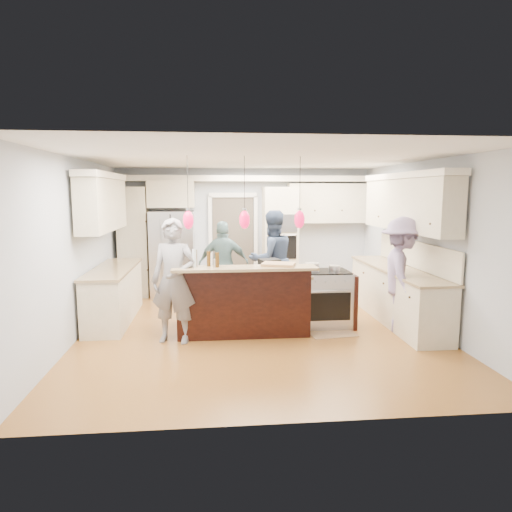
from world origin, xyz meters
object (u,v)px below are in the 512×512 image
(kitchen_island, at_px, (242,300))
(refrigerator, at_px, (173,254))
(person_far_left, at_px, (272,260))
(island_range, at_px, (327,298))
(person_bar_end, at_px, (174,281))

(kitchen_island, bearing_deg, refrigerator, 116.91)
(refrigerator, relative_size, person_far_left, 0.97)
(refrigerator, relative_size, kitchen_island, 0.86)
(refrigerator, distance_m, person_far_left, 2.32)
(island_range, height_order, person_far_left, person_far_left)
(kitchen_island, xyz_separation_m, person_far_left, (0.65, 1.31, 0.44))
(refrigerator, relative_size, island_range, 1.96)
(kitchen_island, bearing_deg, person_bar_end, -153.13)
(refrigerator, bearing_deg, person_bar_end, -84.99)
(refrigerator, distance_m, island_range, 3.71)
(person_far_left, bearing_deg, kitchen_island, 45.27)
(person_far_left, bearing_deg, person_bar_end, 29.07)
(refrigerator, height_order, kitchen_island, refrigerator)
(kitchen_island, height_order, person_far_left, person_far_left)
(kitchen_island, height_order, island_range, kitchen_island)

